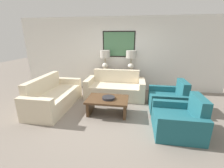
{
  "coord_description": "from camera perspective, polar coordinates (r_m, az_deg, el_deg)",
  "views": [
    {
      "loc": [
        0.63,
        -3.25,
        1.96
      ],
      "look_at": [
        -0.01,
        0.83,
        0.65
      ],
      "focal_mm": 24.0,
      "sensor_mm": 36.0,
      "label": 1
    }
  ],
  "objects": [
    {
      "name": "ground_plane",
      "position": [
        3.85,
        -1.79,
        -13.04
      ],
      "size": [
        20.0,
        20.0,
        0.0
      ],
      "primitive_type": "plane",
      "color": "slate"
    },
    {
      "name": "back_wall",
      "position": [
        5.73,
        2.6,
        11.25
      ],
      "size": [
        7.59,
        0.12,
        2.65
      ],
      "color": "silver",
      "rests_on": "ground_plane"
    },
    {
      "name": "console_table",
      "position": [
        5.65,
        2.17,
        1.48
      ],
      "size": [
        1.51,
        0.38,
        0.79
      ],
      "color": "brown",
      "rests_on": "ground_plane"
    },
    {
      "name": "table_lamp_left",
      "position": [
        5.55,
        -2.64,
        10.18
      ],
      "size": [
        0.36,
        0.36,
        0.7
      ],
      "color": "silver",
      "rests_on": "console_table"
    },
    {
      "name": "table_lamp_right",
      "position": [
        5.44,
        7.27,
        9.92
      ],
      "size": [
        0.36,
        0.36,
        0.7
      ],
      "color": "silver",
      "rests_on": "console_table"
    },
    {
      "name": "couch_by_back_wall",
      "position": [
        5.03,
        1.23,
        -1.69
      ],
      "size": [
        1.92,
        0.87,
        0.88
      ],
      "color": "beige",
      "rests_on": "ground_plane"
    },
    {
      "name": "couch_by_side",
      "position": [
        4.64,
        -21.25,
        -4.64
      ],
      "size": [
        0.87,
        1.92,
        0.88
      ],
      "color": "beige",
      "rests_on": "ground_plane"
    },
    {
      "name": "coffee_table",
      "position": [
        3.94,
        -1.71,
        -7.17
      ],
      "size": [
        1.07,
        0.7,
        0.43
      ],
      "color": "#4C331E",
      "rests_on": "ground_plane"
    },
    {
      "name": "decorative_bowl",
      "position": [
        3.86,
        -1.34,
        -5.28
      ],
      "size": [
        0.33,
        0.33,
        0.06
      ],
      "color": "#232328",
      "rests_on": "coffee_table"
    },
    {
      "name": "armchair_near_back_wall",
      "position": [
        4.51,
        20.7,
        -5.67
      ],
      "size": [
        0.94,
        0.95,
        0.83
      ],
      "color": "#1E5B66",
      "rests_on": "ground_plane"
    },
    {
      "name": "armchair_near_camera",
      "position": [
        3.55,
        24.15,
        -12.61
      ],
      "size": [
        0.94,
        0.95,
        0.83
      ],
      "color": "#1E5B66",
      "rests_on": "ground_plane"
    }
  ]
}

